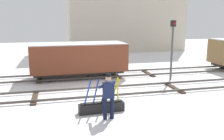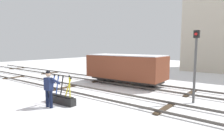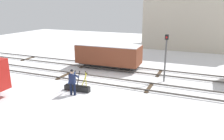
{
  "view_description": "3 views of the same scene",
  "coord_description": "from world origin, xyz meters",
  "px_view_note": "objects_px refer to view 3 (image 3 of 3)",
  "views": [
    {
      "loc": [
        -2.52,
        -11.06,
        3.53
      ],
      "look_at": [
        0.48,
        1.44,
        0.86
      ],
      "focal_mm": 38.42,
      "sensor_mm": 36.0,
      "label": 1
    },
    {
      "loc": [
        6.91,
        -8.04,
        2.78
      ],
      "look_at": [
        0.36,
        0.21,
        1.5
      ],
      "focal_mm": 31.34,
      "sensor_mm": 36.0,
      "label": 2
    },
    {
      "loc": [
        6.55,
        -14.1,
        5.48
      ],
      "look_at": [
        0.44,
        0.69,
        0.79
      ],
      "focal_mm": 35.06,
      "sensor_mm": 36.0,
      "label": 3
    }
  ],
  "objects_px": {
    "freight_car_far_end": "(109,55)",
    "signal_post": "(166,53)",
    "rail_worker": "(73,81)",
    "switch_lever_frame": "(77,87)"
  },
  "relations": [
    {
      "from": "rail_worker",
      "to": "signal_post",
      "type": "bearing_deg",
      "value": 40.93
    },
    {
      "from": "freight_car_far_end",
      "to": "switch_lever_frame",
      "type": "bearing_deg",
      "value": -88.99
    },
    {
      "from": "rail_worker",
      "to": "switch_lever_frame",
      "type": "bearing_deg",
      "value": 95.37
    },
    {
      "from": "switch_lever_frame",
      "to": "rail_worker",
      "type": "relative_size",
      "value": 1.06
    },
    {
      "from": "rail_worker",
      "to": "freight_car_far_end",
      "type": "xyz_separation_m",
      "value": [
        -0.37,
        6.65,
        0.3
      ]
    },
    {
      "from": "switch_lever_frame",
      "to": "freight_car_far_end",
      "type": "relative_size",
      "value": 0.32
    },
    {
      "from": "freight_car_far_end",
      "to": "rail_worker",
      "type": "bearing_deg",
      "value": -88.34
    },
    {
      "from": "rail_worker",
      "to": "freight_car_far_end",
      "type": "height_order",
      "value": "freight_car_far_end"
    },
    {
      "from": "freight_car_far_end",
      "to": "signal_post",
      "type": "bearing_deg",
      "value": -20.58
    },
    {
      "from": "signal_post",
      "to": "freight_car_far_end",
      "type": "bearing_deg",
      "value": 160.96
    }
  ]
}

